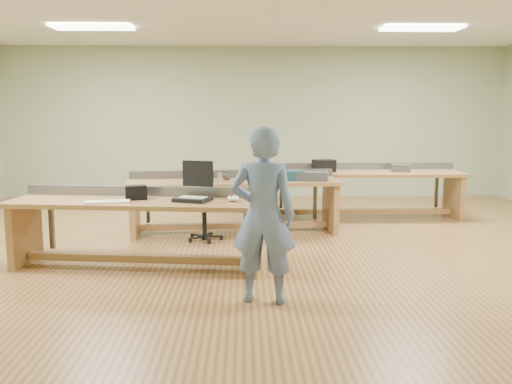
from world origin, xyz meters
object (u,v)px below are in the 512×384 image
at_px(workbench_mid, 234,193).
at_px(mug, 227,176).
at_px(laptop_base, 193,199).
at_px(task_chair, 203,215).
at_px(workbench_back, 364,183).
at_px(camera_bag, 136,193).
at_px(parts_bin_grey, 312,176).
at_px(drinks_can, 220,176).
at_px(person, 263,216).
at_px(parts_bin_teal, 289,175).
at_px(workbench_front, 139,217).

bearing_deg(workbench_mid, mug, 154.99).
bearing_deg(laptop_base, task_chair, 109.91).
relative_size(workbench_back, camera_bag, 13.73).
xyz_separation_m(workbench_mid, parts_bin_grey, (1.10, -0.03, 0.25)).
relative_size(laptop_base, drinks_can, 3.11).
height_order(person, parts_bin_teal, person).
xyz_separation_m(workbench_mid, mug, (-0.11, 0.04, 0.24)).
height_order(workbench_mid, mug, workbench_mid).
distance_m(person, mug, 2.97).
xyz_separation_m(workbench_front, parts_bin_teal, (1.79, 1.73, 0.26)).
height_order(parts_bin_teal, drinks_can, parts_bin_teal).
height_order(person, mug, person).
bearing_deg(mug, camera_bag, -118.11).
bearing_deg(laptop_base, person, -35.74).
bearing_deg(workbench_back, mug, -155.25).
bearing_deg(parts_bin_teal, camera_bag, -136.55).
bearing_deg(parts_bin_grey, task_chair, -164.70).
relative_size(workbench_front, laptop_base, 8.00).
bearing_deg(drinks_can, workbench_front, -116.10).
distance_m(workbench_back, drinks_can, 2.56).
distance_m(camera_bag, task_chair, 1.51).
bearing_deg(workbench_mid, workbench_back, 22.01).
bearing_deg(workbench_mid, workbench_front, -125.93).
bearing_deg(laptop_base, workbench_mid, 97.35).
distance_m(workbench_mid, task_chair, 0.65).
relative_size(workbench_front, parts_bin_grey, 6.43).
height_order(workbench_mid, person, person).
xyz_separation_m(laptop_base, camera_bag, (-0.63, 0.12, 0.06)).
bearing_deg(camera_bag, workbench_front, -40.72).
xyz_separation_m(camera_bag, parts_bin_grey, (2.15, 1.68, -0.02)).
bearing_deg(task_chair, workbench_mid, 24.21).
bearing_deg(workbench_front, workbench_back, 48.90).
relative_size(laptop_base, camera_bag, 1.56).
bearing_deg(parts_bin_grey, parts_bin_teal, 174.01).
bearing_deg(task_chair, parts_bin_teal, -2.29).
xyz_separation_m(workbench_back, parts_bin_grey, (-0.99, -1.11, 0.25)).
xyz_separation_m(workbench_front, mug, (0.92, 1.77, 0.24)).
distance_m(parts_bin_teal, parts_bin_grey, 0.33).
relative_size(workbench_mid, person, 1.92).
bearing_deg(parts_bin_teal, workbench_front, -136.02).
bearing_deg(drinks_can, person, -80.02).
bearing_deg(mug, person, -82.02).
height_order(workbench_front, drinks_can, drinks_can).
distance_m(workbench_front, drinks_can, 1.89).
distance_m(parts_bin_grey, drinks_can, 1.30).
relative_size(camera_bag, drinks_can, 1.99).
xyz_separation_m(person, mug, (-0.41, 2.94, 0.01)).
xyz_separation_m(workbench_front, drinks_can, (0.83, 1.69, 0.25)).
distance_m(laptop_base, task_chair, 1.46).
height_order(laptop_base, mug, mug).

